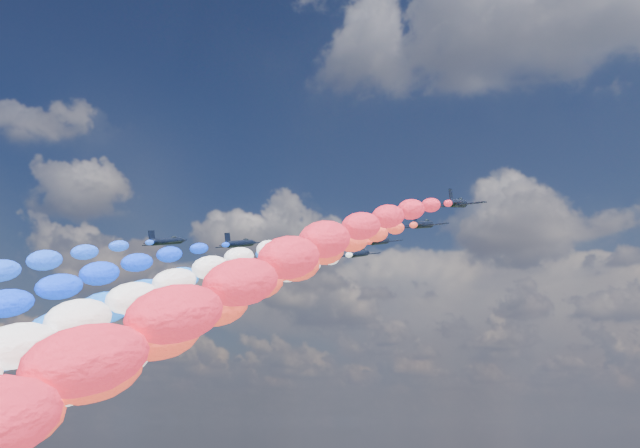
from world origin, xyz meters
The scene contains 14 objects.
jet_0 centered at (-29.52, -4.19, 88.55)m, with size 9.09×12.19×2.69m, color black, non-canonical shape.
jet_1 centered at (-17.80, 4.04, 88.55)m, with size 9.09×12.19×2.69m, color black, non-canonical shape.
jet_2 centered at (-9.60, 13.29, 88.55)m, with size 9.09×12.19×2.69m, color black, non-canonical shape.
trail_2 centered at (-9.60, -46.90, 64.36)m, with size 6.69×117.02×52.67m, color blue, non-canonical shape.
jet_3 centered at (-0.38, 7.62, 88.55)m, with size 9.09×12.19×2.69m, color black, non-canonical shape.
trail_3 centered at (-0.38, -52.57, 64.36)m, with size 6.69×117.02×52.67m, color white, non-canonical shape.
jet_4 centered at (-0.72, 23.56, 88.55)m, with size 9.09×12.19×2.69m, color black, non-canonical shape.
trail_4 centered at (-0.72, -36.63, 64.36)m, with size 6.69×117.02×52.67m, color white, non-canonical shape.
jet_5 centered at (7.73, 14.37, 88.55)m, with size 9.09×12.19×2.69m, color black, non-canonical shape.
trail_5 centered at (7.73, -45.81, 64.36)m, with size 6.69×117.02×52.67m, color red, non-canonical shape.
jet_6 centered at (19.96, 5.42, 88.55)m, with size 9.09×12.19×2.69m, color black, non-canonical shape.
trail_6 centered at (19.96, -54.77, 64.36)m, with size 6.69×117.02×52.67m, color #F93A2C, non-canonical shape.
jet_7 centered at (29.75, -5.53, 88.55)m, with size 9.09×12.19×2.69m, color black, non-canonical shape.
trail_7 centered at (29.75, -65.72, 64.36)m, with size 6.69×117.02×52.67m, color red, non-canonical shape.
Camera 1 is at (66.18, -126.75, 54.27)m, focal length 44.98 mm.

